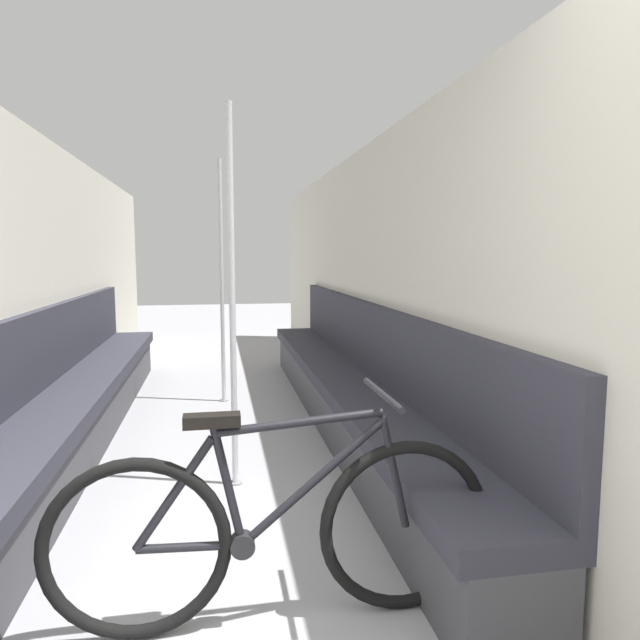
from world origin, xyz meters
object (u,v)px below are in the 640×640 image
Objects in this scene: bicycle at (276,531)px; grab_pole_far at (232,305)px; grab_pole_near at (222,286)px; bench_seat_row_left at (74,403)px; bench_seat_row_right at (348,391)px.

grab_pole_far is at bearing 97.45° from bicycle.
grab_pole_near is at bearing 95.40° from bicycle.
bench_seat_row_left is 2.40× the size of grab_pole_far.
bicycle is at bearing -61.44° from bench_seat_row_left.
bench_seat_row_right is 2.40× the size of grab_pole_far.
bicycle is (-0.80, -2.24, 0.04)m from bench_seat_row_right.
grab_pole_far reaches higher than bench_seat_row_left.
bench_seat_row_left is 2.02m from bench_seat_row_right.
bench_seat_row_left is at bearing 121.43° from bicycle.
bicycle is at bearing -85.42° from grab_pole_far.
bench_seat_row_left is 3.19× the size of bicycle.
grab_pole_near reaches higher than bench_seat_row_right.
grab_pole_far reaches higher than bicycle.
grab_pole_far is (-0.91, -0.90, 0.77)m from bench_seat_row_right.
bicycle is 1.52m from grab_pole_far.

